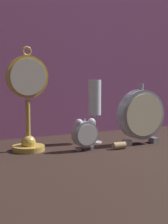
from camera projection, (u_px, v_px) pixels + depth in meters
The scene contains 7 objects.
ground_plane at pixel (96, 152), 1.15m from camera, with size 4.00×4.00×0.00m, color black.
fabric_backdrop_drape at pixel (54, 32), 1.39m from camera, with size 1.48×0.01×0.78m, color #8E4C7F.
pocket_watch_on_stand at pixel (28, 106), 1.14m from camera, with size 0.13×0.10×0.32m.
alarm_clock_twin_bell at pixel (85, 133), 1.15m from camera, with size 0.08×0.03×0.10m.
mantel_clock_silver at pixel (141, 115), 1.25m from camera, with size 0.17×0.04×0.20m.
champagne_flute at pixel (95, 102), 1.27m from camera, with size 0.05×0.05×0.22m.
wine_cork at pixel (119, 145), 1.19m from camera, with size 0.02×0.02×0.04m, color tan.
Camera 1 is at (-0.54, -0.99, 0.25)m, focal length 60.00 mm.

